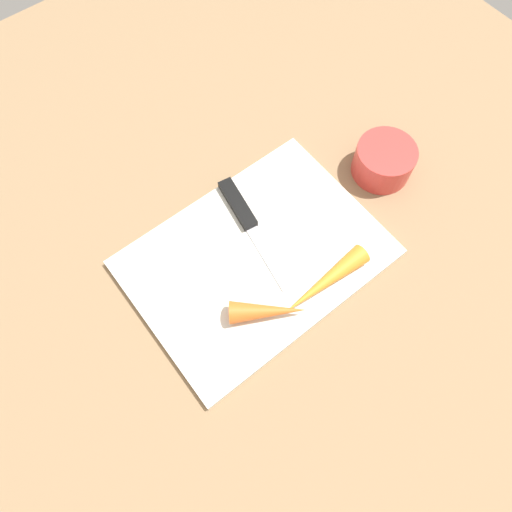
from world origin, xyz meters
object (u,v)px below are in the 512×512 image
knife (242,211)px  small_bowl (384,161)px  cutting_board (256,258)px  carrot_short (268,311)px  carrot_long (325,282)px

knife → small_bowl: size_ratio=2.15×
cutting_board → carrot_short: size_ratio=3.45×
cutting_board → knife: (-0.03, -0.07, 0.01)m
cutting_board → small_bowl: bearing=179.9°
small_bowl → carrot_long: bearing=24.5°
knife → carrot_long: bearing=16.0°
carrot_long → carrot_short: size_ratio=1.37×
cutting_board → small_bowl: small_bowl is taller
carrot_long → cutting_board: bearing=-64.1°
knife → carrot_short: carrot_short is taller
carrot_long → small_bowl: small_bowl is taller
cutting_board → carrot_long: carrot_long is taller
carrot_short → small_bowl: 0.31m
carrot_short → small_bowl: size_ratio=1.12×
carrot_short → small_bowl: (-0.30, -0.08, -0.00)m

